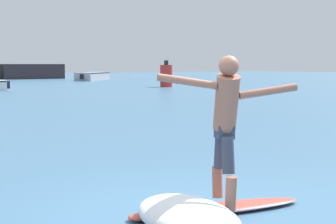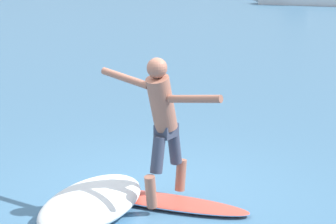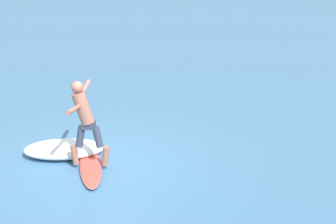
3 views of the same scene
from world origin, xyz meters
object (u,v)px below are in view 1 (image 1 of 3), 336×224
surfboard (221,208)px  channel_marker_buoy (166,76)px  surfer (226,118)px  small_boat_offshore (93,76)px

surfboard → channel_marker_buoy: size_ratio=1.11×
surfer → channel_marker_buoy: bearing=56.0°
surfboard → surfer: size_ratio=1.29×
surfer → small_boat_offshore: size_ratio=0.27×
surfboard → small_boat_offshore: (25.37, 51.56, 0.43)m
surfer → small_boat_offshore: 57.54m
small_boat_offshore → surfboard: bearing=-116.2°
surfboard → surfer: (0.00, -0.08, 1.12)m
surfer → small_boat_offshore: (25.37, 51.64, -0.69)m
channel_marker_buoy → small_boat_offshore: bearing=78.5°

